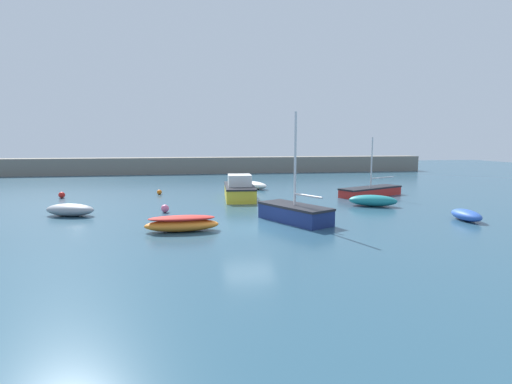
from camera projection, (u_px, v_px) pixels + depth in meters
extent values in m
cube|color=#284C60|center=(249.00, 229.00, 20.04)|extent=(120.00, 120.00, 0.20)
cube|color=slate|center=(210.00, 165.00, 52.88)|extent=(58.55, 2.76, 2.10)
cube|color=red|center=(371.00, 192.00, 31.17)|extent=(5.72, 3.75, 0.58)
cube|color=black|center=(371.00, 188.00, 31.12)|extent=(5.84, 3.82, 0.12)
cylinder|color=silver|center=(372.00, 163.00, 30.87)|extent=(0.11, 0.11, 3.97)
cylinder|color=silver|center=(382.00, 178.00, 31.81)|extent=(2.54, 1.24, 0.09)
cube|color=yellow|center=(239.00, 193.00, 29.77)|extent=(2.43, 5.72, 0.89)
cube|color=black|center=(239.00, 186.00, 29.71)|extent=(2.48, 5.83, 0.12)
cube|color=silver|center=(240.00, 181.00, 29.24)|extent=(1.79, 2.01, 0.94)
ellipsoid|color=gray|center=(70.00, 210.00, 22.93)|extent=(3.14, 2.17, 0.71)
ellipsoid|color=orange|center=(182.00, 225.00, 19.06)|extent=(3.53, 1.20, 0.58)
ellipsoid|color=red|center=(182.00, 218.00, 19.02)|extent=(3.18, 1.08, 0.24)
ellipsoid|color=white|center=(253.00, 185.00, 35.85)|extent=(2.83, 3.47, 0.66)
ellipsoid|color=#2D56B7|center=(466.00, 215.00, 21.59)|extent=(1.10, 2.30, 0.60)
ellipsoid|color=teal|center=(373.00, 201.00, 26.29)|extent=(3.30, 2.39, 0.75)
cube|color=navy|center=(295.00, 214.00, 21.25)|extent=(3.40, 4.51, 0.79)
cube|color=black|center=(295.00, 206.00, 21.19)|extent=(3.47, 4.60, 0.12)
cylinder|color=silver|center=(295.00, 160.00, 20.88)|extent=(0.13, 0.13, 5.00)
cylinder|color=silver|center=(308.00, 196.00, 20.33)|extent=(1.00, 1.80, 0.10)
sphere|color=#EA668C|center=(165.00, 209.00, 24.04)|extent=(0.47, 0.47, 0.47)
sphere|color=red|center=(62.00, 195.00, 30.00)|extent=(0.47, 0.47, 0.47)
sphere|color=orange|center=(159.00, 192.00, 31.98)|extent=(0.39, 0.39, 0.39)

